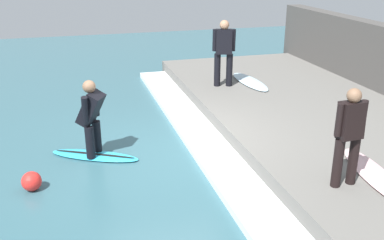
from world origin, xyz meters
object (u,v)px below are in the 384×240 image
object	(u,v)px
surfboard_riding	(95,155)
surfboard_waiting_near	(250,82)
surfer_waiting_near	(224,50)
marker_buoy	(32,181)
surfer_riding	(91,114)
surfboard_waiting_far	(374,174)
surfer_waiting_far	(349,132)

from	to	relation	value
surfboard_riding	surfboard_waiting_near	size ratio (longest dim) A/B	0.92
surfer_waiting_near	marker_buoy	xyz separation A→B (m)	(-4.57, -3.63, -1.18)
surfboard_riding	surfboard_waiting_near	xyz separation A→B (m)	(4.28, 2.70, 0.40)
surfer_riding	surfboard_waiting_far	world-z (taller)	surfer_riding
surfer_waiting_near	surfer_waiting_far	size ratio (longest dim) A/B	1.12
surfer_riding	surfer_waiting_near	world-z (taller)	surfer_waiting_near
surfboard_riding	surfboard_waiting_far	size ratio (longest dim) A/B	0.88
marker_buoy	surfboard_waiting_far	bearing A→B (deg)	-18.52
surfboard_waiting_near	marker_buoy	bearing A→B (deg)	-145.25
surfer_waiting_near	surfer_waiting_far	xyz separation A→B (m)	(-0.03, -5.47, -0.10)
surfboard_riding	surfboard_waiting_near	distance (m)	5.08
surfboard_waiting_far	surfboard_waiting_near	bearing A→B (deg)	87.99
surfer_riding	surfer_waiting_far	bearing A→B (deg)	-39.47
marker_buoy	surfer_waiting_far	bearing A→B (deg)	-22.02
surfboard_waiting_near	surfer_waiting_near	bearing A→B (deg)	-174.06
surfer_waiting_near	surfboard_waiting_near	size ratio (longest dim) A/B	0.88
surfer_waiting_near	surfer_waiting_far	distance (m)	5.47
surfboard_riding	surfer_riding	xyz separation A→B (m)	(0.00, 0.00, 0.83)
surfer_riding	surfboard_waiting_near	bearing A→B (deg)	32.27
surfboard_riding	surfer_waiting_near	world-z (taller)	surfer_waiting_near
surfer_riding	surfer_waiting_far	distance (m)	4.49
surfboard_waiting_near	surfer_waiting_far	xyz separation A→B (m)	(-0.82, -5.55, 0.81)
surfer_waiting_far	marker_buoy	world-z (taller)	surfer_waiting_far
surfer_waiting_near	surfer_waiting_far	bearing A→B (deg)	-90.34
surfer_waiting_near	surfboard_riding	bearing A→B (deg)	-143.11
surfer_waiting_far	surfer_riding	bearing A→B (deg)	140.53
surfboard_waiting_far	surfboard_riding	bearing A→B (deg)	146.13
surfer_waiting_near	surfboard_waiting_far	size ratio (longest dim) A/B	0.84
surfboard_riding	marker_buoy	xyz separation A→B (m)	(-1.08, -1.01, 0.13)
surfboard_waiting_near	surfboard_waiting_far	world-z (taller)	same
surfboard_waiting_far	marker_buoy	bearing A→B (deg)	161.48
surfboard_waiting_near	surfboard_waiting_far	bearing A→B (deg)	-92.01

